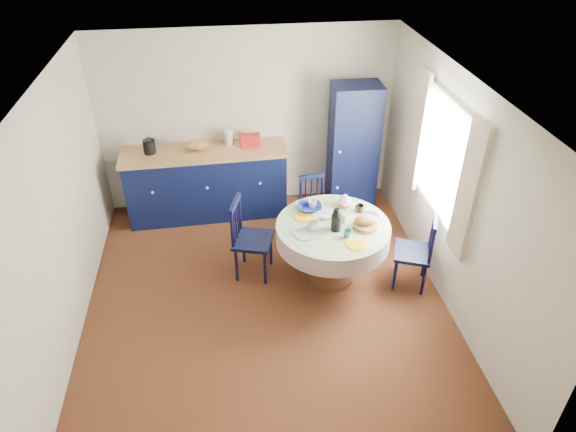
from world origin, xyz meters
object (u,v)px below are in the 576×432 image
(chair_left, at_px, (249,238))
(mug_b, at_px, (347,234))
(dining_table, at_px, (333,233))
(kitchen_counter, at_px, (207,181))
(cobalt_bowl, at_px, (310,207))
(chair_far, at_px, (314,206))
(mug_a, at_px, (312,226))
(mug_d, at_px, (312,204))
(mug_c, at_px, (360,208))
(pantry_cabinet, at_px, (353,149))
(chair_right, at_px, (417,251))

(chair_left, distance_m, mug_b, 1.19)
(dining_table, bearing_deg, kitchen_counter, 130.77)
(cobalt_bowl, bearing_deg, chair_left, -173.25)
(chair_far, xyz_separation_m, mug_a, (-0.22, -1.02, 0.41))
(chair_left, bearing_deg, mug_d, -63.27)
(mug_b, height_order, mug_d, mug_d)
(chair_left, distance_m, mug_c, 1.33)
(pantry_cabinet, relative_size, chair_right, 1.93)
(mug_a, xyz_separation_m, mug_c, (0.61, 0.28, -0.01))
(dining_table, distance_m, chair_right, 0.97)
(pantry_cabinet, relative_size, dining_table, 1.41)
(pantry_cabinet, height_order, dining_table, pantry_cabinet)
(mug_c, bearing_deg, pantry_cabinet, 79.68)
(chair_right, relative_size, cobalt_bowl, 3.43)
(mug_b, xyz_separation_m, cobalt_bowl, (-0.31, 0.58, -0.01))
(mug_c, bearing_deg, mug_d, 163.05)
(mug_b, bearing_deg, chair_far, 96.50)
(mug_a, distance_m, cobalt_bowl, 0.40)
(kitchen_counter, relative_size, chair_left, 2.21)
(kitchen_counter, height_order, chair_far, kitchen_counter)
(kitchen_counter, bearing_deg, dining_table, -50.97)
(dining_table, distance_m, chair_far, 0.99)
(kitchen_counter, height_order, mug_d, kitchen_counter)
(kitchen_counter, distance_m, mug_c, 2.31)
(mug_c, bearing_deg, mug_a, -155.25)
(pantry_cabinet, relative_size, mug_b, 20.21)
(dining_table, relative_size, chair_left, 1.28)
(dining_table, bearing_deg, mug_a, -166.43)
(mug_a, bearing_deg, cobalt_bowl, 83.08)
(kitchen_counter, xyz_separation_m, cobalt_bowl, (1.21, -1.33, 0.31))
(chair_right, distance_m, mug_a, 1.25)
(chair_far, bearing_deg, chair_left, -148.55)
(mug_a, relative_size, mug_c, 1.15)
(chair_far, height_order, mug_c, mug_c)
(chair_far, xyz_separation_m, chair_right, (0.98, -1.18, 0.06))
(kitchen_counter, bearing_deg, mug_b, -53.20)
(kitchen_counter, bearing_deg, cobalt_bowl, -49.26)
(pantry_cabinet, relative_size, chair_left, 1.81)
(dining_table, distance_m, mug_d, 0.45)
(mug_a, bearing_deg, kitchen_counter, 124.10)
(kitchen_counter, xyz_separation_m, chair_left, (0.49, -1.41, 0.01))
(dining_table, bearing_deg, mug_d, 115.22)
(chair_left, bearing_deg, mug_a, -97.69)
(chair_right, bearing_deg, mug_b, -66.34)
(kitchen_counter, xyz_separation_m, mug_b, (1.52, -1.91, 0.32))
(dining_table, distance_m, cobalt_bowl, 0.43)
(pantry_cabinet, bearing_deg, dining_table, -109.89)
(mug_d, bearing_deg, dining_table, -64.78)
(mug_b, relative_size, mug_c, 0.82)
(pantry_cabinet, height_order, mug_b, pantry_cabinet)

